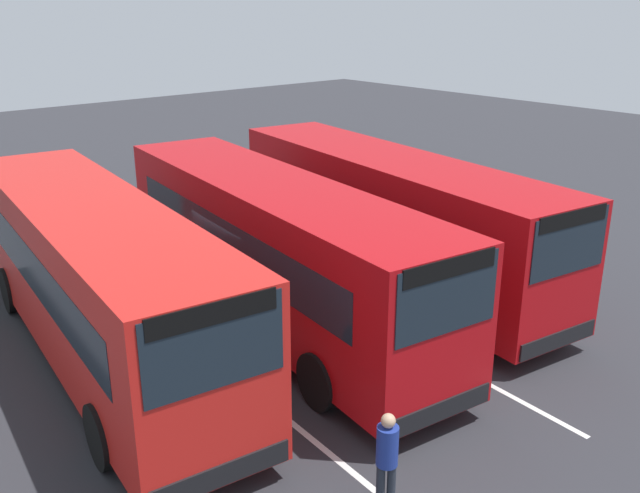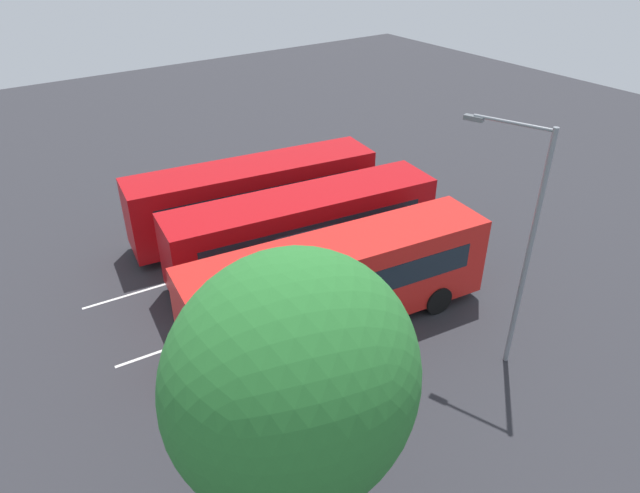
{
  "view_description": "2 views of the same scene",
  "coord_description": "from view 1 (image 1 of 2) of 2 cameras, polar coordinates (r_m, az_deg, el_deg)",
  "views": [
    {
      "loc": [
        12.39,
        -8.77,
        7.09
      ],
      "look_at": [
        1.47,
        0.69,
        1.95
      ],
      "focal_mm": 39.08,
      "sensor_mm": 36.0,
      "label": 1
    },
    {
      "loc": [
        -10.26,
        -16.69,
        12.99
      ],
      "look_at": [
        0.56,
        -1.18,
        1.69
      ],
      "focal_mm": 32.07,
      "sensor_mm": 36.0,
      "label": 2
    }
  ],
  "objects": [
    {
      "name": "bus_far_left",
      "position": [
        14.67,
        -17.78,
        -2.3
      ],
      "size": [
        11.31,
        3.75,
        3.35
      ],
      "rotation": [
        0.0,
        0.0,
        -0.12
      ],
      "color": "red",
      "rests_on": "ground"
    },
    {
      "name": "pedestrian",
      "position": [
        10.43,
        5.51,
        -16.59
      ],
      "size": [
        0.45,
        0.45,
        1.61
      ],
      "rotation": [
        0.0,
        0.0,
        2.53
      ],
      "color": "#232833",
      "rests_on": "ground"
    },
    {
      "name": "bus_center_right",
      "position": [
        18.11,
        5.8,
        2.68
      ],
      "size": [
        11.32,
        3.94,
        3.35
      ],
      "rotation": [
        0.0,
        0.0,
        -0.14
      ],
      "color": "#B70C11",
      "rests_on": "ground"
    },
    {
      "name": "lane_stripe_inner_left",
      "position": [
        17.83,
        -0.08,
        -3.82
      ],
      "size": [
        15.51,
        1.28,
        0.01
      ],
      "primitive_type": "cube",
      "rotation": [
        0.0,
        0.0,
        -0.07
      ],
      "color": "silver",
      "rests_on": "ground"
    },
    {
      "name": "lane_stripe_outer_left",
      "position": [
        15.83,
        -10.77,
        -7.38
      ],
      "size": [
        15.51,
        1.28,
        0.01
      ],
      "primitive_type": "cube",
      "rotation": [
        0.0,
        0.0,
        -0.07
      ],
      "color": "silver",
      "rests_on": "ground"
    },
    {
      "name": "ground_plane",
      "position": [
        16.75,
        -5.09,
        -5.53
      ],
      "size": [
        73.75,
        73.75,
        0.0
      ],
      "primitive_type": "plane",
      "color": "#2B2B30"
    },
    {
      "name": "bus_center_left",
      "position": [
        15.58,
        -3.7,
        -0.08
      ],
      "size": [
        11.31,
        3.84,
        3.35
      ],
      "rotation": [
        0.0,
        0.0,
        -0.13
      ],
      "color": "#B70C11",
      "rests_on": "ground"
    }
  ]
}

